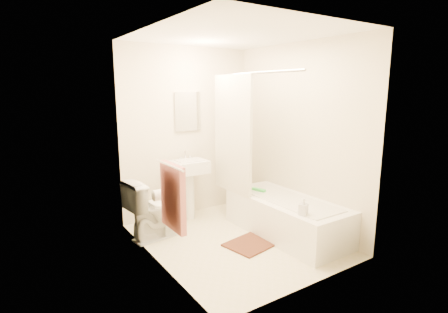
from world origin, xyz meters
TOP-DOWN VIEW (x-y plane):
  - floor at (0.00, 0.00)m, footprint 2.40×2.40m
  - ceiling at (0.00, 0.00)m, footprint 2.40×2.40m
  - wall_back at (0.00, 1.20)m, footprint 2.00×0.02m
  - wall_left at (-1.00, 0.00)m, footprint 0.02×2.40m
  - wall_right at (1.00, 0.00)m, footprint 0.02×2.40m
  - mirror at (0.00, 1.18)m, footprint 0.40×0.03m
  - curtain_rod at (0.30, 0.10)m, footprint 0.03×1.70m
  - shower_curtain at (0.30, 0.50)m, footprint 0.04×0.80m
  - towel_bar at (-0.96, -0.25)m, footprint 0.02×0.60m
  - towel at (-0.93, -0.25)m, footprint 0.06×0.45m
  - toilet_paper at (-0.93, 0.12)m, footprint 0.11×0.12m
  - toilet at (-0.75, 0.61)m, footprint 0.80×0.51m
  - sink at (-0.12, 0.95)m, footprint 0.47×0.38m
  - bathtub at (0.64, -0.20)m, footprint 0.72×1.64m
  - bath_mat at (0.10, -0.20)m, footprint 0.68×0.56m
  - soap_bottle at (0.40, -0.71)m, footprint 0.11×0.11m
  - scrub_brush at (0.56, 0.25)m, footprint 0.11×0.21m

SIDE VIEW (x-z plane):
  - floor at x=0.00m, z-range 0.00..0.00m
  - bath_mat at x=0.10m, z-range 0.00..0.02m
  - bathtub at x=0.64m, z-range 0.00..0.46m
  - toilet at x=-0.75m, z-range 0.00..0.74m
  - sink at x=-0.12m, z-range 0.00..0.92m
  - scrub_brush at x=0.56m, z-range 0.46..0.50m
  - soap_bottle at x=0.40m, z-range 0.46..0.65m
  - toilet_paper at x=-0.93m, z-range 0.64..0.76m
  - towel at x=-0.93m, z-range 0.45..1.11m
  - towel_bar at x=-0.96m, z-range 1.09..1.11m
  - wall_back at x=0.00m, z-range 0.00..2.40m
  - wall_left at x=-1.00m, z-range 0.00..2.40m
  - wall_right at x=1.00m, z-range 0.00..2.40m
  - shower_curtain at x=0.30m, z-range 0.44..2.00m
  - mirror at x=0.00m, z-range 1.23..1.77m
  - curtain_rod at x=0.30m, z-range 1.98..2.02m
  - ceiling at x=0.00m, z-range 2.40..2.40m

